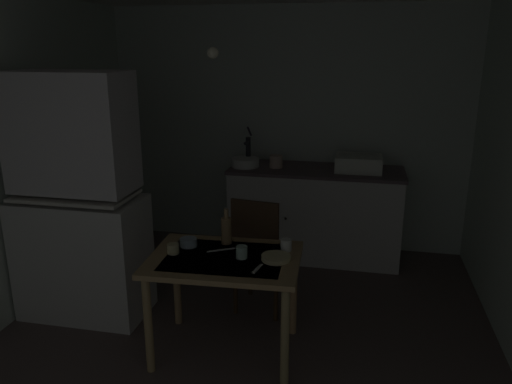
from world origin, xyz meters
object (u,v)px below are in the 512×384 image
Objects in this scene: mixing_bowl_counter at (245,162)px; serving_bowl_wide at (188,242)px; hutch_cabinet at (79,207)px; teacup_cream at (242,252)px; hand_pump at (248,148)px; sink_basin at (359,163)px; chair_far_side at (259,254)px; dining_table at (225,271)px; glass_bottle at (226,230)px.

serving_bowl_wide is (-0.04, -1.63, -0.21)m from mixing_bowl_counter.
hutch_cabinet reaches higher than teacup_cream.
serving_bowl_wide is 1.45× the size of teacup_cream.
hand_pump is at bearing 57.66° from hutch_cabinet.
chair_far_side is (-0.73, -1.22, -0.49)m from sink_basin.
hutch_cabinet is 2.58m from sink_basin.
chair_far_side reaches higher than dining_table.
hand_pump is 1.76m from serving_bowl_wide.
hutch_cabinet is 1.31m from dining_table.
mixing_bowl_counter is (-0.01, -0.10, -0.13)m from hand_pump.
hutch_cabinet is 1.97× the size of chair_far_side.
chair_far_side is at bearing 63.92° from glass_bottle.
sink_basin is at bearing 60.29° from glass_bottle.
hutch_cabinet is at bearing -123.77° from mixing_bowl_counter.
hutch_cabinet is at bearing -144.11° from sink_basin.
hutch_cabinet is 4.36× the size of sink_basin.
glass_bottle is (-0.05, 0.24, 0.21)m from dining_table.
sink_basin reaches higher than serving_bowl_wide.
hutch_cabinet is 22.95× the size of teacup_cream.
mixing_bowl_counter is at bearing -94.99° from hand_pump.
serving_bowl_wide is at bearing -91.48° from hand_pump.
sink_basin is at bearing 2.57° from mixing_bowl_counter.
teacup_cream is 0.32× the size of glass_bottle.
sink_basin is 1.11m from hand_pump.
serving_bowl_wide is (-0.04, -1.73, -0.34)m from hand_pump.
glass_bottle is at bearing -2.85° from hutch_cabinet.
hand_pump is (-1.10, 0.05, 0.09)m from sink_basin.
serving_bowl_wide is (0.94, -0.17, -0.15)m from hutch_cabinet.
glass_bottle is at bearing 125.94° from teacup_cream.
teacup_cream reaches higher than serving_bowl_wide.
sink_basin is 5.26× the size of teacup_cream.
dining_table is (0.26, -1.76, -0.35)m from mixing_bowl_counter.
sink_basin is at bearing -2.35° from hand_pump.
chair_far_side is at bearing -120.70° from sink_basin.
teacup_cream is (0.37, -1.85, -0.33)m from hand_pump.
chair_far_side is 8.03× the size of serving_bowl_wide.
dining_table is 1.08× the size of chair_far_side.
mixing_bowl_counter is 1.54m from glass_bottle.
sink_basin is (2.09, 1.51, 0.10)m from hutch_cabinet.
chair_far_side is 0.64m from teacup_cream.
serving_bowl_wide reaches higher than dining_table.
hand_pump reaches higher than chair_far_side.
glass_bottle is (-0.90, -1.57, -0.17)m from sink_basin.
hand_pump is at bearing 97.28° from glass_bottle.
serving_bowl_wide is (-1.15, -1.68, -0.25)m from sink_basin.
sink_basin is 1.13× the size of hand_pump.
dining_table is (1.24, -0.30, -0.28)m from hutch_cabinet.
hutch_cabinet is 7.35× the size of glass_bottle.
hand_pump reaches higher than mixing_bowl_counter.
hutch_cabinet is at bearing 166.47° from dining_table.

